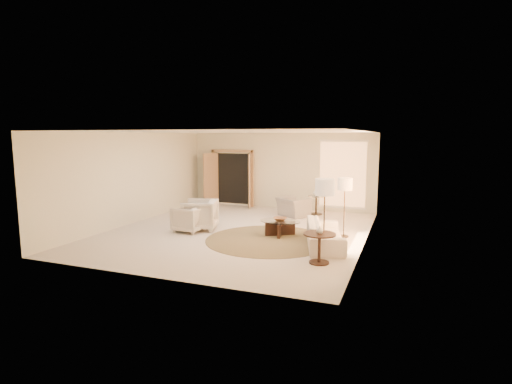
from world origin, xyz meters
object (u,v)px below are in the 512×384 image
(armchair_left, at_px, (200,213))
(coffee_table, at_px, (280,226))
(side_table, at_px, (316,203))
(end_vase, at_px, (320,230))
(accent_chair, at_px, (293,204))
(side_vase, at_px, (316,192))
(end_table, at_px, (319,243))
(bowl, at_px, (280,219))
(floor_lamp_far, at_px, (325,191))
(floor_lamp_near, at_px, (345,187))
(sofa, at_px, (325,234))
(armchair_right, at_px, (189,218))

(armchair_left, relative_size, coffee_table, 0.65)
(side_table, xyz_separation_m, end_vase, (1.21, -5.25, 0.33))
(accent_chair, xyz_separation_m, side_vase, (0.66, 0.56, 0.35))
(side_table, relative_size, side_vase, 2.64)
(coffee_table, height_order, side_vase, side_vase)
(end_table, bearing_deg, side_table, 103.04)
(side_table, distance_m, bowl, 3.27)
(coffee_table, distance_m, floor_lamp_far, 2.41)
(floor_lamp_near, relative_size, floor_lamp_far, 0.91)
(floor_lamp_near, height_order, side_vase, floor_lamp_near)
(sofa, relative_size, side_vase, 8.50)
(floor_lamp_near, bearing_deg, armchair_right, -167.36)
(end_vase, bearing_deg, sofa, 96.35)
(accent_chair, bearing_deg, end_table, 144.74)
(floor_lamp_far, bearing_deg, accent_chair, 114.17)
(floor_lamp_far, height_order, side_vase, floor_lamp_far)
(bowl, height_order, end_vase, end_vase)
(coffee_table, height_order, floor_lamp_far, floor_lamp_far)
(end_table, bearing_deg, sofa, 96.35)
(coffee_table, bearing_deg, end_table, -53.08)
(floor_lamp_near, height_order, floor_lamp_far, floor_lamp_far)
(end_vase, bearing_deg, end_table, 0.00)
(end_table, height_order, end_vase, end_vase)
(bowl, xyz_separation_m, end_vase, (1.49, -1.99, 0.27))
(sofa, distance_m, floor_lamp_near, 1.52)
(side_table, relative_size, floor_lamp_near, 0.41)
(accent_chair, height_order, coffee_table, accent_chair)
(side_table, height_order, floor_lamp_near, floor_lamp_near)
(accent_chair, distance_m, end_table, 5.04)
(accent_chair, bearing_deg, side_table, -106.68)
(sofa, relative_size, end_table, 3.07)
(accent_chair, distance_m, bowl, 2.72)
(sofa, height_order, coffee_table, sofa)
(end_table, height_order, side_table, side_table)
(floor_lamp_far, bearing_deg, coffee_table, 135.53)
(coffee_table, xyz_separation_m, floor_lamp_near, (1.64, 0.47, 1.10))
(armchair_left, xyz_separation_m, accent_chair, (2.00, 2.83, -0.06))
(armchair_right, distance_m, side_vase, 4.70)
(coffee_table, bearing_deg, accent_chair, 98.10)
(side_table, bearing_deg, bowl, -94.86)
(end_table, relative_size, side_vase, 2.77)
(armchair_right, bearing_deg, bowl, 103.76)
(end_vase, bearing_deg, accent_chair, 111.83)
(side_vase, bearing_deg, sofa, -74.61)
(accent_chair, height_order, floor_lamp_far, floor_lamp_far)
(end_vase, bearing_deg, bowl, 126.92)
(armchair_left, height_order, accent_chair, armchair_left)
(accent_chair, relative_size, coffee_table, 0.66)
(accent_chair, relative_size, bowl, 2.63)
(armchair_right, bearing_deg, armchair_left, 157.37)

